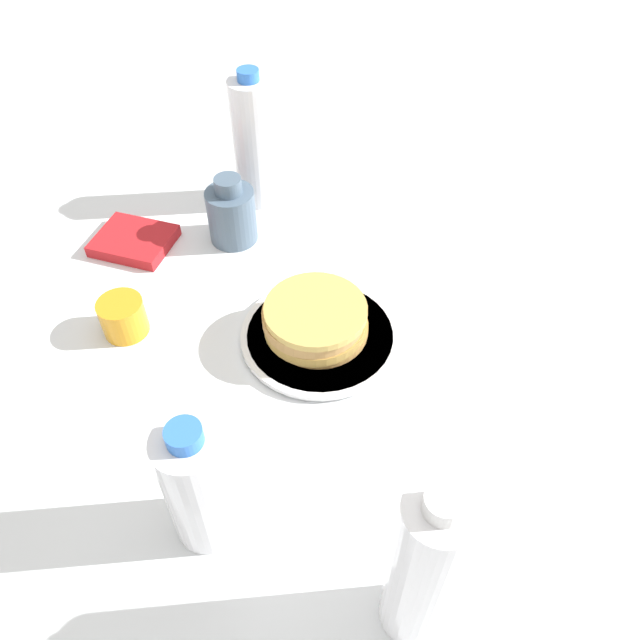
# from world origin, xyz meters

# --- Properties ---
(ground_plane) EXTENTS (4.00, 4.00, 0.00)m
(ground_plane) POSITION_xyz_m (0.00, 0.00, 0.00)
(ground_plane) COLOR white
(plate) EXTENTS (0.23, 0.23, 0.01)m
(plate) POSITION_xyz_m (0.03, -0.01, 0.01)
(plate) COLOR white
(plate) RESTS_ON ground_plane
(pancake_stack) EXTENTS (0.15, 0.16, 0.06)m
(pancake_stack) POSITION_xyz_m (0.03, -0.00, 0.04)
(pancake_stack) COLOR #BD8944
(pancake_stack) RESTS_ON plate
(juice_glass) EXTENTS (0.07, 0.07, 0.06)m
(juice_glass) POSITION_xyz_m (0.28, 0.13, 0.03)
(juice_glass) COLOR orange
(juice_glass) RESTS_ON ground_plane
(cream_jug) EXTENTS (0.08, 0.08, 0.12)m
(cream_jug) POSITION_xyz_m (0.27, -0.13, 0.05)
(cream_jug) COLOR #4C6075
(cream_jug) RESTS_ON ground_plane
(water_bottle_near) EXTENTS (0.07, 0.07, 0.24)m
(water_bottle_near) POSITION_xyz_m (0.30, -0.24, 0.11)
(water_bottle_near) COLOR white
(water_bottle_near) RESTS_ON ground_plane
(water_bottle_mid) EXTENTS (0.07, 0.07, 0.19)m
(water_bottle_mid) POSITION_xyz_m (-0.01, 0.30, 0.09)
(water_bottle_mid) COLOR white
(water_bottle_mid) RESTS_ON ground_plane
(water_bottle_far) EXTENTS (0.06, 0.06, 0.25)m
(water_bottle_far) POSITION_xyz_m (-0.25, 0.27, 0.12)
(water_bottle_far) COLOR white
(water_bottle_far) RESTS_ON ground_plane
(napkin) EXTENTS (0.14, 0.13, 0.02)m
(napkin) POSITION_xyz_m (0.40, -0.02, 0.01)
(napkin) COLOR red
(napkin) RESTS_ON ground_plane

